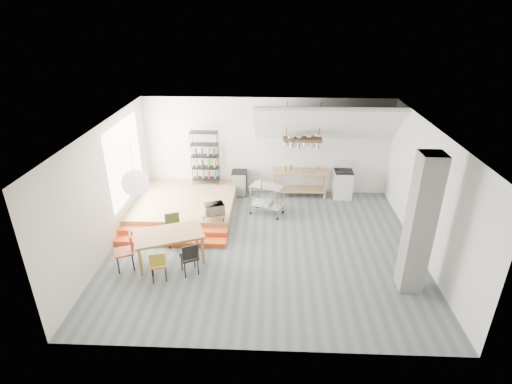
{
  "coord_description": "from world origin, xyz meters",
  "views": [
    {
      "loc": [
        0.17,
        -8.93,
        5.79
      ],
      "look_at": [
        -0.24,
        0.8,
        1.22
      ],
      "focal_mm": 28.0,
      "sensor_mm": 36.0,
      "label": 1
    }
  ],
  "objects_px": {
    "dining_table": "(169,236)",
    "mini_fridge": "(239,183)",
    "rolling_cart": "(267,196)",
    "stove": "(342,183)"
  },
  "relations": [
    {
      "from": "dining_table",
      "to": "mini_fridge",
      "type": "height_order",
      "value": "mini_fridge"
    },
    {
      "from": "stove",
      "to": "dining_table",
      "type": "height_order",
      "value": "stove"
    },
    {
      "from": "rolling_cart",
      "to": "mini_fridge",
      "type": "height_order",
      "value": "rolling_cart"
    },
    {
      "from": "stove",
      "to": "mini_fridge",
      "type": "xyz_separation_m",
      "value": [
        -3.4,
        0.04,
        -0.06
      ]
    },
    {
      "from": "rolling_cart",
      "to": "mini_fridge",
      "type": "distance_m",
      "value": 1.66
    },
    {
      "from": "rolling_cart",
      "to": "mini_fridge",
      "type": "relative_size",
      "value": 1.28
    },
    {
      "from": "dining_table",
      "to": "rolling_cart",
      "type": "relative_size",
      "value": 1.74
    },
    {
      "from": "stove",
      "to": "mini_fridge",
      "type": "height_order",
      "value": "stove"
    },
    {
      "from": "dining_table",
      "to": "mini_fridge",
      "type": "xyz_separation_m",
      "value": [
        1.41,
        3.91,
        -0.28
      ]
    },
    {
      "from": "rolling_cart",
      "to": "stove",
      "type": "bearing_deg",
      "value": 49.71
    }
  ]
}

